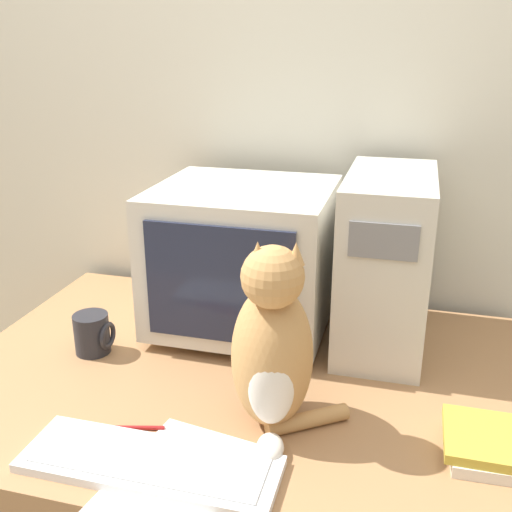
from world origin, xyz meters
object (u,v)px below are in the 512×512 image
at_px(crt_monitor, 243,257).
at_px(mug, 93,334).
at_px(cat, 273,349).
at_px(computer_tower, 385,261).
at_px(keyboard, 150,464).
at_px(book_stack, 484,442).
at_px(pen, 127,428).

height_order(crt_monitor, mug, crt_monitor).
height_order(cat, mug, cat).
xyz_separation_m(computer_tower, keyboard, (-0.37, -0.62, -0.21)).
distance_m(cat, book_stack, 0.44).
relative_size(crt_monitor, mug, 4.39).
bearing_deg(mug, pen, -50.28).
relative_size(book_stack, pen, 1.31).
bearing_deg(cat, mug, 148.50).
bearing_deg(computer_tower, crt_monitor, -176.13).
xyz_separation_m(keyboard, cat, (0.18, 0.19, 0.16)).
bearing_deg(pen, computer_tower, 48.46).
distance_m(crt_monitor, keyboard, 0.62).
bearing_deg(cat, pen, -173.44).
distance_m(crt_monitor, book_stack, 0.72).
relative_size(crt_monitor, computer_tower, 1.02).
xyz_separation_m(crt_monitor, pen, (-0.10, -0.50, -0.20)).
bearing_deg(computer_tower, pen, -131.54).
xyz_separation_m(keyboard, mug, (-0.31, 0.36, 0.04)).
height_order(computer_tower, book_stack, computer_tower).
bearing_deg(book_stack, crt_monitor, 146.67).
distance_m(cat, mug, 0.54).
bearing_deg(computer_tower, book_stack, -61.39).
bearing_deg(crt_monitor, book_stack, -33.33).
height_order(book_stack, pen, book_stack).
height_order(keyboard, pen, keyboard).
height_order(keyboard, cat, cat).
xyz_separation_m(cat, pen, (-0.28, -0.09, -0.17)).
bearing_deg(crt_monitor, computer_tower, 3.87).
bearing_deg(pen, book_stack, 9.41).
height_order(computer_tower, cat, computer_tower).
bearing_deg(cat, book_stack, -9.77).
relative_size(crt_monitor, cat, 1.11).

